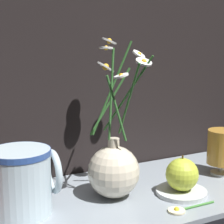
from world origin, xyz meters
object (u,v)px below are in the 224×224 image
Objects in this scene: vase_with_flowers at (115,168)px; tea_glass at (223,148)px; orange_fruit at (182,174)px; ceramic_pitcher at (22,178)px.

tea_glass is (0.32, 0.00, 0.00)m from vase_with_flowers.
vase_with_flowers is 4.27× the size of orange_fruit.
vase_with_flowers reaches higher than tea_glass.
tea_glass is (0.53, -0.01, -0.00)m from ceramic_pitcher.
orange_fruit is at bearing -21.33° from vase_with_flowers.
tea_glass is at bearing 0.17° from vase_with_flowers.
ceramic_pitcher reaches higher than orange_fruit.
ceramic_pitcher is 0.36m from orange_fruit.
ceramic_pitcher is at bearing 168.34° from orange_fruit.
vase_with_flowers is at bearing -4.35° from ceramic_pitcher.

